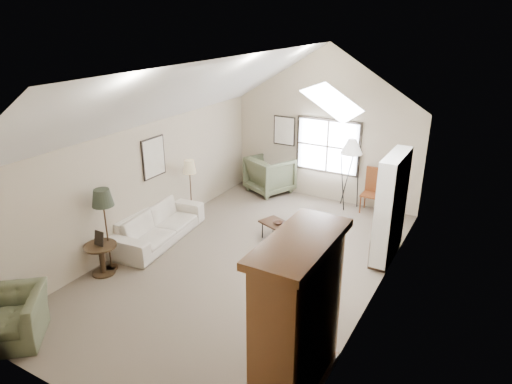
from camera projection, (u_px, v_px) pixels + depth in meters
The scene contains 18 objects.
room_shell at pixel (245, 102), 7.86m from camera, with size 5.01×8.01×4.00m.
window at pixel (328, 146), 11.67m from camera, with size 1.72×0.08×1.42m, color black.
skylight at pixel (334, 100), 7.99m from camera, with size 0.80×1.20×0.52m, color white, non-canonical shape.
wall_art at pixel (219, 144), 10.84m from camera, with size 1.97×3.71×0.88m.
armoire at pixel (297, 318), 5.70m from camera, with size 0.60×1.50×2.20m, color brown.
tv_alcove at pixel (391, 206), 8.85m from camera, with size 0.32×1.30×2.10m, color white.
media_console at pixel (386, 245), 9.17m from camera, with size 0.34×1.18×0.60m, color #382316.
tv_panel at pixel (389, 217), 8.94m from camera, with size 0.05×0.90×0.55m, color black.
sofa at pixel (158, 225), 9.90m from camera, with size 2.42×0.95×0.71m, color beige.
armchair_near at pixel (3, 318), 6.86m from camera, with size 1.14×1.00×0.74m, color #5C6244.
armchair_far at pixel (270, 174), 12.51m from camera, with size 1.07×1.10×1.00m, color #596043.
coffee_table at pixel (278, 233), 9.87m from camera, with size 0.82×0.46×0.42m, color #322314.
bowl at pixel (278, 223), 9.78m from camera, with size 0.20×0.20×0.05m, color #361E16.
side_table at pixel (102, 259), 8.62m from camera, with size 0.61×0.61×0.61m, color #362516.
side_chair at pixel (371, 191), 11.20m from camera, with size 0.43×0.43×1.12m, color brown.
tripod_lamp at pixel (350, 173), 11.33m from camera, with size 0.53×0.53×1.83m, color white, non-canonical shape.
dark_lamp at pixel (107, 229), 8.58m from camera, with size 0.40×0.40×1.69m, color black, non-canonical shape.
tan_lamp at pixel (191, 190), 10.72m from camera, with size 0.30×0.30×1.52m, color tan, non-canonical shape.
Camera 1 is at (4.05, -6.76, 4.67)m, focal length 32.00 mm.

